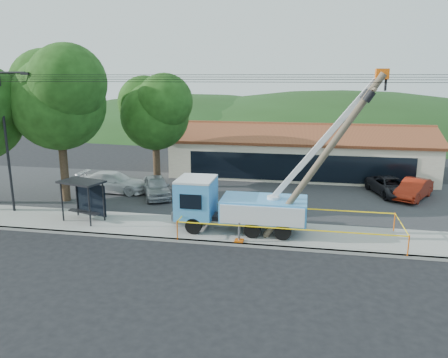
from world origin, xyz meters
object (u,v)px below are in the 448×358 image
(leaning_pole, at_px, (327,152))
(car_red, at_px, (413,200))
(bus_shelter, at_px, (84,191))
(car_silver, at_px, (157,198))
(car_white, at_px, (114,193))
(car_dark, at_px, (390,196))
(utility_truck, at_px, (238,203))

(leaning_pole, bearing_deg, car_red, 55.38)
(bus_shelter, distance_m, car_red, 22.63)
(leaning_pole, xyz_separation_m, car_silver, (-11.65, 6.73, -4.94))
(car_red, height_order, car_white, car_white)
(bus_shelter, relative_size, car_dark, 0.61)
(car_red, xyz_separation_m, car_white, (-21.92, -2.26, 0.00))
(bus_shelter, relative_size, car_silver, 0.65)
(car_white, bearing_deg, car_dark, -80.92)
(utility_truck, bearing_deg, car_red, 38.04)
(bus_shelter, bearing_deg, utility_truck, 15.74)
(car_dark, bearing_deg, car_silver, 175.81)
(car_white, bearing_deg, bus_shelter, -168.92)
(bus_shelter, xyz_separation_m, car_white, (-1.18, 6.59, -1.97))
(utility_truck, xyz_separation_m, leaning_pole, (4.71, -0.76, 3.21))
(car_dark, bearing_deg, car_red, -41.46)
(utility_truck, distance_m, car_silver, 9.32)
(leaning_pole, height_order, car_silver, leaning_pole)
(bus_shelter, height_order, car_dark, bus_shelter)
(car_red, bearing_deg, car_dark, -175.81)
(bus_shelter, height_order, car_silver, bus_shelter)
(car_dark, bearing_deg, utility_truck, -152.25)
(utility_truck, bearing_deg, car_dark, 44.04)
(utility_truck, distance_m, car_dark, 13.90)
(utility_truck, bearing_deg, leaning_pole, -9.14)
(utility_truck, bearing_deg, bus_shelter, 179.64)
(car_silver, distance_m, car_dark, 17.24)
(car_white, height_order, car_dark, car_white)
(car_red, bearing_deg, bus_shelter, -127.55)
(leaning_pole, bearing_deg, utility_truck, 170.86)
(utility_truck, xyz_separation_m, car_silver, (-6.94, 5.97, -1.73))
(utility_truck, height_order, bus_shelter, utility_truck)
(car_silver, relative_size, car_white, 0.85)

